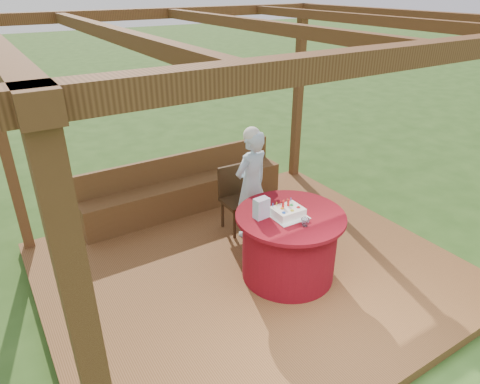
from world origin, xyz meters
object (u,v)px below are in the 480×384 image
at_px(birthday_cake, 288,212).
at_px(elderly_woman, 251,183).
at_px(table, 289,245).
at_px(chair, 236,195).
at_px(gift_bag, 261,208).
at_px(drinking_glass, 305,222).
at_px(bench, 186,192).

bearing_deg(birthday_cake, elderly_woman, 79.28).
relative_size(table, birthday_cake, 3.27).
xyz_separation_m(table, birthday_cake, (-0.05, -0.01, 0.44)).
xyz_separation_m(chair, elderly_woman, (0.06, -0.25, 0.26)).
distance_m(chair, birthday_cake, 1.28).
height_order(table, elderly_woman, elderly_woman).
bearing_deg(gift_bag, drinking_glass, -58.15).
distance_m(elderly_woman, gift_bag, 0.97).
height_order(elderly_woman, birthday_cake, elderly_woman).
height_order(elderly_woman, gift_bag, elderly_woman).
bearing_deg(elderly_woman, birthday_cake, -100.72).
bearing_deg(chair, drinking_glass, -93.72).
distance_m(bench, drinking_glass, 2.39).
distance_m(birthday_cake, gift_bag, 0.29).
relative_size(table, elderly_woman, 0.80).
bearing_deg(gift_bag, bench, 84.99).
relative_size(bench, drinking_glass, 33.45).
bearing_deg(bench, birthday_cake, -83.70).
relative_size(elderly_woman, gift_bag, 6.61).
relative_size(gift_bag, drinking_glass, 2.48).
bearing_deg(birthday_cake, table, 8.41).
distance_m(table, chair, 1.22).
xyz_separation_m(gift_bag, drinking_glass, (0.28, -0.38, -0.07)).
relative_size(chair, gift_bag, 3.89).
distance_m(bench, gift_bag, 2.03).
bearing_deg(table, bench, 97.66).
relative_size(bench, gift_bag, 13.51).
height_order(birthday_cake, gift_bag, gift_bag).
xyz_separation_m(bench, chair, (0.35, -0.83, 0.21)).
distance_m(elderly_woman, drinking_glass, 1.24).
xyz_separation_m(bench, drinking_glass, (0.25, -2.31, 0.56)).
height_order(chair, gift_bag, gift_bag).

